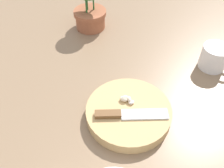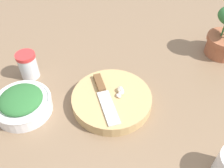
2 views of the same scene
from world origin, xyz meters
TOP-DOWN VIEW (x-y plane):
  - ground_plane at (0.00, 0.00)m, footprint 5.00×5.00m
  - cutting_board at (-0.03, -0.06)m, footprint 0.23×0.23m
  - chef_knife at (-0.05, -0.07)m, footprint 0.14×0.17m
  - garlic_cloves at (-0.01, -0.04)m, footprint 0.03×0.04m
  - coffee_mug at (0.31, -0.16)m, footprint 0.09×0.12m
  - potted_herb at (0.24, 0.31)m, footprint 0.13×0.13m

SIDE VIEW (x-z plane):
  - ground_plane at x=0.00m, z-range 0.00..0.00m
  - cutting_board at x=-0.03m, z-range 0.00..0.03m
  - chef_knife at x=-0.05m, z-range 0.03..0.04m
  - coffee_mug at x=0.31m, z-range 0.00..0.08m
  - garlic_cloves at x=-0.01m, z-range 0.03..0.05m
  - potted_herb at x=0.24m, z-range -0.01..0.17m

